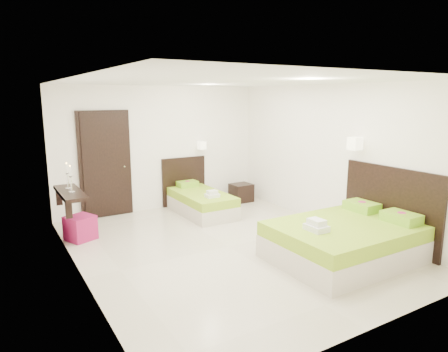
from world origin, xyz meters
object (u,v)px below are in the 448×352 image
ottoman (80,228)px  bed_double (348,238)px  nightstand (241,193)px  bed_single (200,200)px

ottoman → bed_double: bearing=-41.3°
bed_double → ottoman: (-3.26, 2.86, -0.10)m
nightstand → bed_single: bearing=-167.1°
bed_double → nightstand: bed_double is taller
bed_single → nightstand: bed_single is taller
bed_single → bed_double: (0.78, -3.27, 0.05)m
bed_single → nightstand: (1.24, 0.31, -0.05)m
bed_double → nightstand: bearing=82.7°
nightstand → ottoman: (-3.71, -0.72, 0.00)m
nightstand → bed_double: bearing=-98.3°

